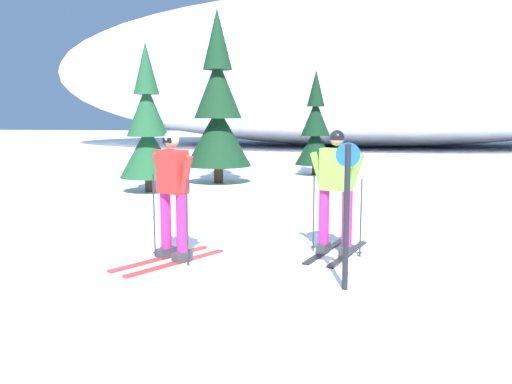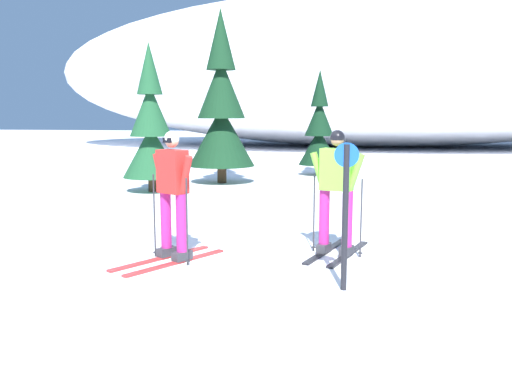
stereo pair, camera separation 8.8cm
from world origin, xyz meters
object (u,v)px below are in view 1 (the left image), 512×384
object	(u,v)px
skier_lime_jacket	(336,189)
skier_red_jacket	(172,193)
pine_tree_far_left	(148,130)
pine_tree_center_left	(218,111)
trail_marker_post	(347,208)
pine_tree_center_right	(315,131)

from	to	relation	value
skier_lime_jacket	skier_red_jacket	bearing A→B (deg)	-163.14
pine_tree_far_left	skier_lime_jacket	bearing A→B (deg)	-48.71
skier_lime_jacket	pine_tree_center_left	distance (m)	8.71
skier_red_jacket	pine_tree_center_left	xyz separation A→B (m)	(-1.38, 8.51, 1.18)
skier_lime_jacket	pine_tree_far_left	bearing A→B (deg)	131.29
skier_red_jacket	skier_lime_jacket	world-z (taller)	skier_lime_jacket
pine_tree_far_left	trail_marker_post	bearing A→B (deg)	-54.66
skier_red_jacket	pine_tree_center_right	size ratio (longest dim) A/B	0.51
skier_red_jacket	pine_tree_center_left	size ratio (longest dim) A/B	0.35
pine_tree_center_left	pine_tree_center_right	bearing A→B (deg)	43.76
pine_tree_center_right	pine_tree_far_left	bearing A→B (deg)	-130.86
skier_lime_jacket	pine_tree_center_left	world-z (taller)	pine_tree_center_left
pine_tree_center_left	pine_tree_center_right	size ratio (longest dim) A/B	1.45
pine_tree_far_left	pine_tree_center_left	world-z (taller)	pine_tree_center_left
pine_tree_center_left	trail_marker_post	bearing A→B (deg)	-68.22
skier_red_jacket	skier_lime_jacket	distance (m)	2.33
skier_red_jacket	trail_marker_post	bearing A→B (deg)	-20.38
skier_lime_jacket	pine_tree_center_right	xyz separation A→B (m)	(-0.87, 10.47, 0.51)
pine_tree_center_left	pine_tree_center_right	xyz separation A→B (m)	(2.75, 2.63, -0.66)
pine_tree_center_right	trail_marker_post	bearing A→B (deg)	-85.20
skier_red_jacket	skier_lime_jacket	size ratio (longest dim) A/B	1.00
pine_tree_center_right	skier_red_jacket	bearing A→B (deg)	-96.98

